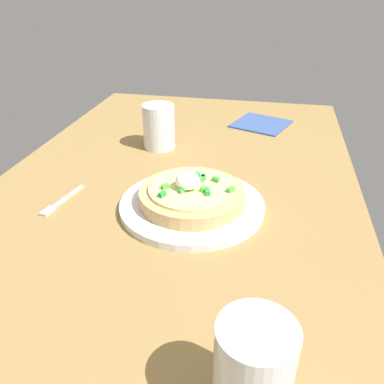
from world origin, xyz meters
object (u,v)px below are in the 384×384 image
Objects in this scene: plate at (192,205)px; cup_near at (253,376)px; cup_far at (159,129)px; fork at (60,202)px; napkin at (261,124)px; pizza at (192,194)px.

cup_near is (-34.67, -12.79, 4.09)cm from plate.
cup_far is (60.15, 25.89, -0.25)cm from cup_near.
plate is at bearing 20.25° from cup_near.
napkin is (49.17, -33.34, -0.05)cm from fork.
fork is at bearing 145.86° from napkin.
cup_near is 65.49cm from cup_far.
plate is 2.22cm from pizza.
cup_near is at bearing -159.70° from pizza.
napkin is (80.59, 3.11, -4.55)cm from cup_near.
pizza is 1.63× the size of fork.
pizza is at bearing 126.61° from plate.
pizza is at bearing 20.30° from cup_near.
plate reaches higher than fork.
pizza is 37.00cm from cup_near.
plate is 1.38× the size of pizza.
pizza is at bearing 108.72° from fork.
fork is at bearing 97.81° from plate.
pizza reaches higher than fork.
cup_far reaches higher than plate.
napkin is at bearing -11.94° from pizza.
pizza reaches higher than plate.
pizza is 1.81× the size of cup_far.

